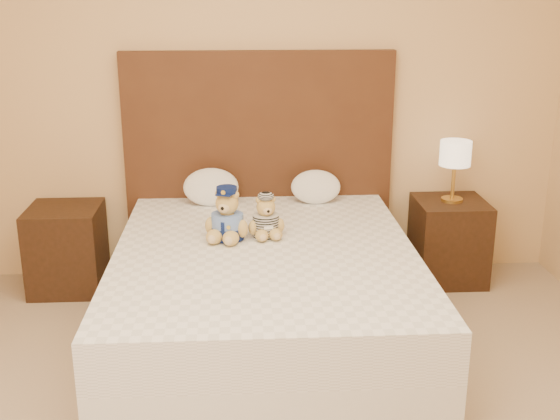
# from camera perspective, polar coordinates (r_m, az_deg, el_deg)

# --- Properties ---
(room_walls) EXTENTS (4.04, 4.52, 2.72)m
(room_walls) POSITION_cam_1_polar(r_m,az_deg,el_deg) (2.76, -0.76, 16.07)
(room_walls) COLOR tan
(room_walls) RESTS_ON ground
(bed) EXTENTS (1.60, 2.00, 0.55)m
(bed) POSITION_cam_1_polar(r_m,az_deg,el_deg) (3.85, -1.19, -7.00)
(bed) COLOR white
(bed) RESTS_ON ground
(headboard) EXTENTS (1.75, 0.08, 1.50)m
(headboard) POSITION_cam_1_polar(r_m,az_deg,el_deg) (4.65, -1.72, 3.58)
(headboard) COLOR #462615
(headboard) RESTS_ON ground
(nightstand_left) EXTENTS (0.45, 0.45, 0.55)m
(nightstand_left) POSITION_cam_1_polar(r_m,az_deg,el_deg) (4.73, -16.93, -3.01)
(nightstand_left) COLOR #321B10
(nightstand_left) RESTS_ON ground
(nightstand_right) EXTENTS (0.45, 0.45, 0.55)m
(nightstand_right) POSITION_cam_1_polar(r_m,az_deg,el_deg) (4.79, 13.54, -2.43)
(nightstand_right) COLOR #321B10
(nightstand_right) RESTS_ON ground
(lamp) EXTENTS (0.20, 0.20, 0.40)m
(lamp) POSITION_cam_1_polar(r_m,az_deg,el_deg) (4.63, 14.05, 4.25)
(lamp) COLOR gold
(lamp) RESTS_ON nightstand_right
(teddy_police) EXTENTS (0.32, 0.32, 0.30)m
(teddy_police) POSITION_cam_1_polar(r_m,az_deg,el_deg) (3.85, -4.31, -0.30)
(teddy_police) COLOR tan
(teddy_police) RESTS_ON bed
(teddy_prisoner) EXTENTS (0.25, 0.24, 0.24)m
(teddy_prisoner) POSITION_cam_1_polar(r_m,az_deg,el_deg) (3.89, -1.15, -0.51)
(teddy_prisoner) COLOR tan
(teddy_prisoner) RESTS_ON bed
(pillow_left) EXTENTS (0.35, 0.23, 0.25)m
(pillow_left) POSITION_cam_1_polar(r_m,az_deg,el_deg) (4.50, -5.64, 2.01)
(pillow_left) COLOR white
(pillow_left) RESTS_ON bed
(pillow_right) EXTENTS (0.32, 0.21, 0.23)m
(pillow_right) POSITION_cam_1_polar(r_m,az_deg,el_deg) (4.52, 2.93, 2.02)
(pillow_right) COLOR white
(pillow_right) RESTS_ON bed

